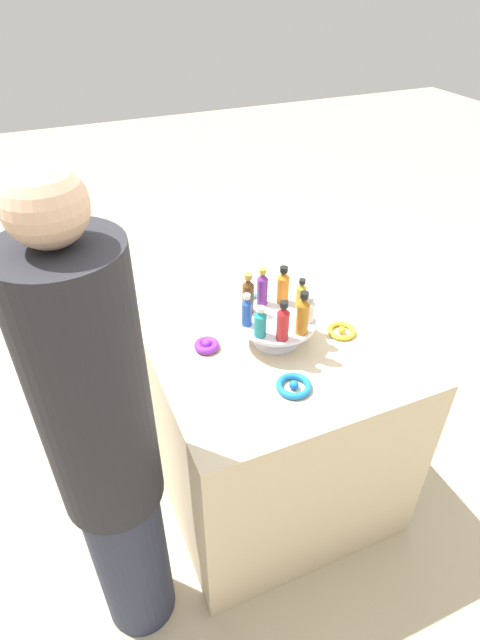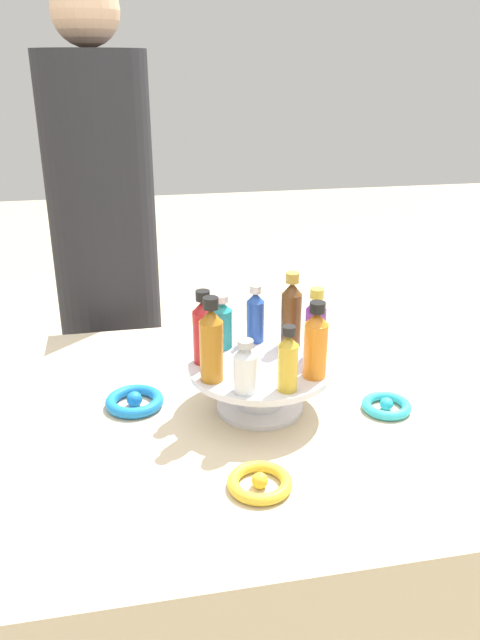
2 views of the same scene
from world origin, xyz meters
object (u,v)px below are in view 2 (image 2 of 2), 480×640
object	(u,v)px
display_stand	(260,380)
bottle_red	(204,330)
bottle_clear	(245,368)
person_figure	(110,300)
bottle_amber	(211,343)
ribbon_bow_blue	(135,401)
bottle_orange	(316,343)
bottle_brown	(291,313)
bottle_purple	(315,327)
ribbon_bow_gold	(260,482)
ribbon_bow_teal	(386,406)
bottle_teal	(222,323)
ribbon_bow_purple	(260,348)
bottle_blue	(255,316)
bottle_gold	(288,361)

from	to	relation	value
display_stand	bottle_red	size ratio (longest dim) A/B	1.91
bottle_clear	person_figure	xyz separation A→B (m)	(0.23, -0.72, -0.13)
bottle_amber	ribbon_bow_blue	xyz separation A→B (m)	(0.13, -0.09, -0.15)
display_stand	bottle_amber	xyz separation A→B (m)	(0.10, 0.04, 0.10)
bottle_red	bottle_orange	world-z (taller)	same
bottle_brown	display_stand	bearing A→B (deg)	42.92
bottle_purple	ribbon_bow_gold	distance (m)	0.32
bottle_amber	ribbon_bow_gold	size ratio (longest dim) A/B	1.52
display_stand	bottle_red	bearing A→B (deg)	-17.08
bottle_red	bottle_brown	xyz separation A→B (m)	(-0.17, -0.04, 0.00)
bottle_orange	bottle_purple	size ratio (longest dim) A/B	1.01
bottle_clear	ribbon_bow_teal	xyz separation A→B (m)	(-0.28, -0.04, -0.13)
ribbon_bow_blue	bottle_purple	bearing A→B (deg)	171.97
display_stand	bottle_teal	bearing A→B (deg)	-57.08
bottle_teal	ribbon_bow_blue	bearing A→B (deg)	11.21
bottle_red	ribbon_bow_blue	bearing A→B (deg)	-9.49
bottle_teal	ribbon_bow_gold	bearing A→B (deg)	90.70
bottle_orange	ribbon_bow_teal	xyz separation A→B (m)	(-0.15, -0.01, -0.15)
ribbon_bow_blue	ribbon_bow_purple	xyz separation A→B (m)	(-0.28, -0.18, 0.00)
bottle_teal	bottle_clear	bearing A→B (deg)	92.92
display_stand	bottle_clear	bearing A→B (deg)	62.92
bottle_blue	bottle_gold	distance (m)	0.20
display_stand	bottle_amber	size ratio (longest dim) A/B	1.74
ribbon_bow_blue	ribbon_bow_gold	bearing A→B (deg)	122.19
bottle_teal	person_figure	xyz separation A→B (m)	(0.22, -0.54, -0.14)
bottle_purple	ribbon_bow_blue	bearing A→B (deg)	-8.03
bottle_gold	bottle_purple	bearing A→B (deg)	-127.08
bottle_red	bottle_clear	bearing A→B (deg)	112.92
bottle_brown	ribbon_bow_blue	size ratio (longest dim) A/B	1.34
ribbon_bow_purple	bottle_orange	bearing A→B (deg)	95.89
bottle_orange	ribbon_bow_purple	size ratio (longest dim) A/B	1.63
bottle_orange	ribbon_bow_purple	world-z (taller)	bottle_orange
bottle_purple	bottle_red	bearing A→B (deg)	-7.08
display_stand	bottle_teal	world-z (taller)	bottle_teal
bottle_teal	bottle_amber	world-z (taller)	bottle_amber
ribbon_bow_teal	display_stand	bearing A→B (deg)	-12.81
bottle_blue	bottle_clear	world-z (taller)	bottle_blue
bottle_brown	person_figure	size ratio (longest dim) A/B	0.09
bottle_clear	bottle_brown	xyz separation A→B (m)	(-0.12, -0.16, 0.02)
ribbon_bow_purple	bottle_brown	bearing A→B (deg)	98.33
display_stand	bottle_blue	world-z (taller)	bottle_blue
bottle_gold	bottle_red	bearing A→B (deg)	-47.08
bottle_clear	ribbon_bow_blue	world-z (taller)	bottle_clear
display_stand	ribbon_bow_purple	size ratio (longest dim) A/B	3.11
bottle_teal	bottle_purple	world-z (taller)	bottle_purple
ribbon_bow_gold	ribbon_bow_teal	xyz separation A→B (m)	(-0.28, -0.18, -0.00)
bottle_purple	ribbon_bow_blue	world-z (taller)	bottle_purple
bottle_amber	ribbon_bow_teal	size ratio (longest dim) A/B	1.66
ribbon_bow_gold	ribbon_bow_purple	bearing A→B (deg)	-102.81
ribbon_bow_gold	ribbon_bow_teal	size ratio (longest dim) A/B	1.09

